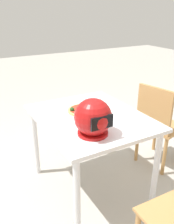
% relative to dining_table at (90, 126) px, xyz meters
% --- Properties ---
extents(ground_plane, '(14.00, 14.00, 0.00)m').
position_rel_dining_table_xyz_m(ground_plane, '(0.00, 0.00, -0.65)').
color(ground_plane, '#B2ADA3').
extents(dining_table, '(0.85, 1.03, 0.75)m').
position_rel_dining_table_xyz_m(dining_table, '(0.00, 0.00, 0.00)').
color(dining_table, white).
rests_on(dining_table, ground).
extents(pizza_plate, '(0.31, 0.31, 0.01)m').
position_rel_dining_table_xyz_m(pizza_plate, '(0.02, -0.09, 0.10)').
color(pizza_plate, white).
rests_on(pizza_plate, dining_table).
extents(pizza, '(0.28, 0.28, 0.05)m').
position_rel_dining_table_xyz_m(pizza, '(0.02, -0.09, 0.12)').
color(pizza, tan).
rests_on(pizza, pizza_plate).
extents(motorcycle_helmet, '(0.27, 0.27, 0.27)m').
position_rel_dining_table_xyz_m(motorcycle_helmet, '(0.14, 0.29, 0.22)').
color(motorcycle_helmet, '#B21414').
rests_on(motorcycle_helmet, dining_table).
extents(chair_side, '(0.48, 0.48, 0.90)m').
position_rel_dining_table_xyz_m(chair_side, '(-0.79, 0.01, -0.15)').
color(chair_side, '#B7844C').
rests_on(chair_side, ground).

